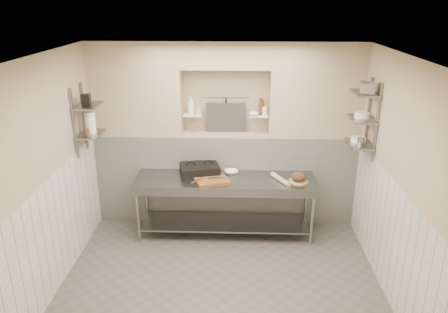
{
  "coord_description": "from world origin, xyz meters",
  "views": [
    {
      "loc": [
        0.21,
        -4.63,
        3.37
      ],
      "look_at": [
        0.01,
        0.9,
        1.35
      ],
      "focal_mm": 35.0,
      "sensor_mm": 36.0,
      "label": 1
    }
  ],
  "objects_px": {
    "prep_table": "(225,195)",
    "bottle_soap": "(191,105)",
    "bread_loaf": "(299,177)",
    "jug_left": "(90,122)",
    "mixing_bowl": "(231,172)",
    "cutting_board": "(212,181)",
    "panini_press": "(200,170)",
    "bowl_alcove": "(254,114)",
    "rolling_pin": "(280,179)"
  },
  "relations": [
    {
      "from": "bowl_alcove",
      "to": "rolling_pin",
      "type": "bearing_deg",
      "value": -56.35
    },
    {
      "from": "prep_table",
      "to": "bottle_soap",
      "type": "height_order",
      "value": "bottle_soap"
    },
    {
      "from": "jug_left",
      "to": "bowl_alcove",
      "type": "bearing_deg",
      "value": 15.29
    },
    {
      "from": "mixing_bowl",
      "to": "bread_loaf",
      "type": "bearing_deg",
      "value": -16.23
    },
    {
      "from": "panini_press",
      "to": "bread_loaf",
      "type": "distance_m",
      "value": 1.45
    },
    {
      "from": "cutting_board",
      "to": "bottle_soap",
      "type": "distance_m",
      "value": 1.21
    },
    {
      "from": "cutting_board",
      "to": "mixing_bowl",
      "type": "bearing_deg",
      "value": 52.37
    },
    {
      "from": "bowl_alcove",
      "to": "jug_left",
      "type": "distance_m",
      "value": 2.35
    },
    {
      "from": "prep_table",
      "to": "cutting_board",
      "type": "xyz_separation_m",
      "value": [
        -0.18,
        -0.12,
        0.28
      ]
    },
    {
      "from": "cutting_board",
      "to": "rolling_pin",
      "type": "relative_size",
      "value": 1.05
    },
    {
      "from": "rolling_pin",
      "to": "bowl_alcove",
      "type": "distance_m",
      "value": 1.05
    },
    {
      "from": "panini_press",
      "to": "bottle_soap",
      "type": "relative_size",
      "value": 2.32
    },
    {
      "from": "mixing_bowl",
      "to": "jug_left",
      "type": "bearing_deg",
      "value": -170.61
    },
    {
      "from": "panini_press",
      "to": "cutting_board",
      "type": "relative_size",
      "value": 1.38
    },
    {
      "from": "prep_table",
      "to": "bread_loaf",
      "type": "bearing_deg",
      "value": -3.42
    },
    {
      "from": "panini_press",
      "to": "bottle_soap",
      "type": "bearing_deg",
      "value": 95.71
    },
    {
      "from": "prep_table",
      "to": "bread_loaf",
      "type": "relative_size",
      "value": 11.93
    },
    {
      "from": "jug_left",
      "to": "panini_press",
      "type": "bearing_deg",
      "value": 10.18
    },
    {
      "from": "cutting_board",
      "to": "bottle_soap",
      "type": "bearing_deg",
      "value": 116.85
    },
    {
      "from": "prep_table",
      "to": "cutting_board",
      "type": "relative_size",
      "value": 5.64
    },
    {
      "from": "bowl_alcove",
      "to": "bread_loaf",
      "type": "bearing_deg",
      "value": -42.29
    },
    {
      "from": "bottle_soap",
      "to": "jug_left",
      "type": "relative_size",
      "value": 0.93
    },
    {
      "from": "rolling_pin",
      "to": "panini_press",
      "type": "bearing_deg",
      "value": 169.6
    },
    {
      "from": "cutting_board",
      "to": "jug_left",
      "type": "xyz_separation_m",
      "value": [
        -1.67,
        0.02,
        0.84
      ]
    },
    {
      "from": "rolling_pin",
      "to": "jug_left",
      "type": "relative_size",
      "value": 1.49
    },
    {
      "from": "cutting_board",
      "to": "bowl_alcove",
      "type": "relative_size",
      "value": 3.16
    },
    {
      "from": "bread_loaf",
      "to": "jug_left",
      "type": "distance_m",
      "value": 3.0
    },
    {
      "from": "rolling_pin",
      "to": "prep_table",
      "type": "bearing_deg",
      "value": 176.08
    },
    {
      "from": "bowl_alcove",
      "to": "jug_left",
      "type": "bearing_deg",
      "value": -164.71
    },
    {
      "from": "prep_table",
      "to": "bottle_soap",
      "type": "relative_size",
      "value": 9.51
    },
    {
      "from": "rolling_pin",
      "to": "bottle_soap",
      "type": "relative_size",
      "value": 1.6
    },
    {
      "from": "panini_press",
      "to": "prep_table",
      "type": "bearing_deg",
      "value": -36.93
    },
    {
      "from": "jug_left",
      "to": "bread_loaf",
      "type": "bearing_deg",
      "value": 0.8
    },
    {
      "from": "cutting_board",
      "to": "bread_loaf",
      "type": "bearing_deg",
      "value": 2.89
    },
    {
      "from": "bottle_soap",
      "to": "cutting_board",
      "type": "bearing_deg",
      "value": -63.15
    },
    {
      "from": "prep_table",
      "to": "bread_loaf",
      "type": "distance_m",
      "value": 1.1
    },
    {
      "from": "cutting_board",
      "to": "bowl_alcove",
      "type": "xyz_separation_m",
      "value": [
        0.59,
        0.64,
        0.81
      ]
    },
    {
      "from": "panini_press",
      "to": "cutting_board",
      "type": "xyz_separation_m",
      "value": [
        0.2,
        -0.29,
        -0.05
      ]
    },
    {
      "from": "rolling_pin",
      "to": "mixing_bowl",
      "type": "bearing_deg",
      "value": 158.94
    },
    {
      "from": "bread_loaf",
      "to": "mixing_bowl",
      "type": "bearing_deg",
      "value": 163.77
    },
    {
      "from": "panini_press",
      "to": "jug_left",
      "type": "relative_size",
      "value": 2.16
    },
    {
      "from": "rolling_pin",
      "to": "bottle_soap",
      "type": "distance_m",
      "value": 1.73
    },
    {
      "from": "mixing_bowl",
      "to": "bottle_soap",
      "type": "xyz_separation_m",
      "value": [
        -0.62,
        0.35,
        0.92
      ]
    },
    {
      "from": "bottle_soap",
      "to": "bowl_alcove",
      "type": "bearing_deg",
      "value": -3.37
    },
    {
      "from": "bottle_soap",
      "to": "bowl_alcove",
      "type": "distance_m",
      "value": 0.95
    },
    {
      "from": "bread_loaf",
      "to": "bowl_alcove",
      "type": "height_order",
      "value": "bowl_alcove"
    },
    {
      "from": "mixing_bowl",
      "to": "bowl_alcove",
      "type": "distance_m",
      "value": 0.92
    },
    {
      "from": "prep_table",
      "to": "bowl_alcove",
      "type": "distance_m",
      "value": 1.28
    },
    {
      "from": "bowl_alcove",
      "to": "panini_press",
      "type": "bearing_deg",
      "value": -155.92
    },
    {
      "from": "prep_table",
      "to": "bowl_alcove",
      "type": "xyz_separation_m",
      "value": [
        0.41,
        0.52,
        1.09
      ]
    }
  ]
}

